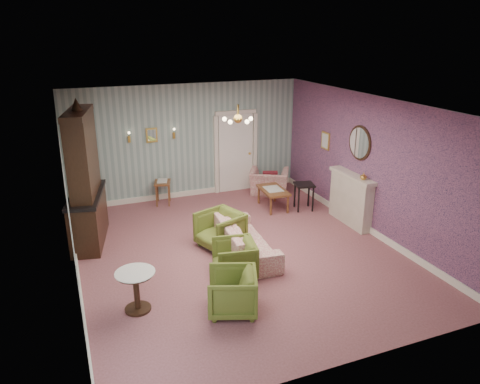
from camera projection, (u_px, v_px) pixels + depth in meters
name	position (u px, v px, depth m)	size (l,w,h in m)	color
floor	(238.00, 252.00, 9.04)	(7.00, 7.00, 0.00)	#95565D
ceiling	(238.00, 105.00, 8.06)	(7.00, 7.00, 0.00)	white
wall_back	(187.00, 142.00, 11.61)	(6.00, 6.00, 0.00)	gray
wall_front	(345.00, 269.00, 5.50)	(6.00, 6.00, 0.00)	gray
wall_left	(68.00, 204.00, 7.51)	(7.00, 7.00, 0.00)	gray
wall_right	(371.00, 166.00, 9.60)	(7.00, 7.00, 0.00)	gray
wall_right_floral	(370.00, 166.00, 9.60)	(7.00, 7.00, 0.00)	#BE5F83
door	(236.00, 151.00, 12.16)	(1.12, 0.12, 2.16)	white
olive_chair_a	(232.00, 290.00, 7.03)	(0.73, 0.69, 0.76)	#5D6C26
olive_chair_b	(234.00, 257.00, 8.07)	(0.71, 0.66, 0.73)	#5D6C26
olive_chair_c	(220.00, 228.00, 9.14)	(0.79, 0.74, 0.81)	#5D6C26
sofa_chintz	(245.00, 234.00, 8.86)	(2.09, 0.61, 0.82)	#A84352
wingback_chair	(269.00, 178.00, 12.10)	(0.99, 0.64, 0.87)	#A84352
dresser	(84.00, 175.00, 9.03)	(0.60, 1.73, 2.88)	black
fireplace	(351.00, 199.00, 10.20)	(0.30, 1.40, 1.16)	beige
mantel_vase	(364.00, 176.00, 9.62)	(0.15, 0.15, 0.15)	gold
oval_mirror	(359.00, 143.00, 9.80)	(0.04, 0.76, 0.84)	white
framed_print	(326.00, 141.00, 11.07)	(0.04, 0.34, 0.42)	gold
coffee_table	(273.00, 198.00, 11.17)	(0.54, 0.97, 0.50)	brown
side_table_black	(304.00, 197.00, 11.05)	(0.44, 0.44, 0.66)	black
pedestal_table	(137.00, 291.00, 7.08)	(0.62, 0.62, 0.67)	black
nesting_table	(163.00, 192.00, 11.42)	(0.38, 0.49, 0.64)	brown
gilt_mirror_back	(152.00, 135.00, 11.18)	(0.28, 0.06, 0.36)	gold
sconce_left	(129.00, 137.00, 10.97)	(0.16, 0.12, 0.30)	gold
sconce_right	(174.00, 134.00, 11.35)	(0.16, 0.12, 0.30)	gold
chandelier	(238.00, 120.00, 8.16)	(0.56, 0.56, 0.36)	gold
burgundy_cushion	(270.00, 178.00, 11.94)	(0.38, 0.10, 0.38)	maroon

